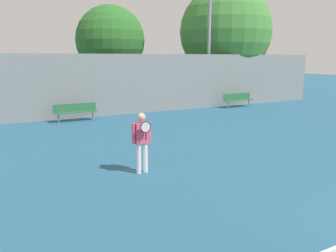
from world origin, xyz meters
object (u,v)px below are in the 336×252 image
at_px(tennis_player, 142,139).
at_px(light_pole_far_right, 210,11).
at_px(bench_courtside_far, 75,110).
at_px(tree_green_tall, 225,32).
at_px(bench_adjacent_court, 238,98).
at_px(tree_green_broad, 110,41).

relative_size(tennis_player, light_pole_far_right, 0.18).
distance_m(bench_courtside_far, tree_green_tall, 13.25).
xyz_separation_m(tennis_player, bench_adjacent_court, (10.47, 8.65, -0.41)).
xyz_separation_m(bench_courtside_far, bench_adjacent_court, (10.47, 0.00, 0.00)).
relative_size(bench_courtside_far, tree_green_broad, 0.32).
bearing_deg(bench_adjacent_court, tree_green_tall, 67.33).
relative_size(bench_adjacent_court, light_pole_far_right, 0.22).
height_order(tennis_player, tree_green_tall, tree_green_tall).
relative_size(bench_courtside_far, tree_green_tall, 0.26).
relative_size(bench_courtside_far, bench_adjacent_court, 1.00).
bearing_deg(bench_adjacent_court, tree_green_broad, 137.50).
bearing_deg(tennis_player, light_pole_far_right, 45.82).
bearing_deg(bench_adjacent_court, light_pole_far_right, 142.00).
xyz_separation_m(tree_green_tall, tree_green_broad, (-8.04, 2.45, -0.70)).
height_order(tennis_player, light_pole_far_right, light_pole_far_right).
distance_m(light_pole_far_right, tree_green_broad, 7.14).
height_order(bench_adjacent_court, tree_green_broad, tree_green_broad).
height_order(bench_courtside_far, light_pole_far_right, light_pole_far_right).
distance_m(tennis_player, bench_adjacent_court, 13.59).
distance_m(bench_courtside_far, tree_green_broad, 8.10).
bearing_deg(tennis_player, bench_courtside_far, 87.94).
relative_size(bench_courtside_far, light_pole_far_right, 0.22).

